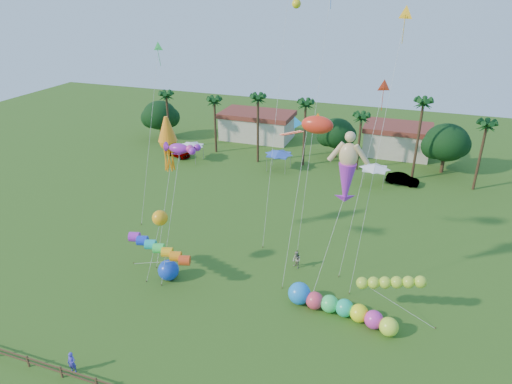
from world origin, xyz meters
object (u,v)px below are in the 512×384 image
(car_b, at_px, (403,179))
(blue_ball, at_px, (168,270))
(caterpillar_inflatable, at_px, (337,307))
(car_a, at_px, (178,152))
(spectator_a, at_px, (72,363))
(spectator_b, at_px, (297,260))

(car_b, bearing_deg, blue_ball, 155.80)
(caterpillar_inflatable, bearing_deg, car_b, 93.34)
(car_a, distance_m, blue_ball, 33.54)
(spectator_a, relative_size, blue_ball, 0.87)
(car_b, relative_size, blue_ball, 2.22)
(spectator_a, bearing_deg, blue_ball, 79.48)
(car_a, relative_size, caterpillar_inflatable, 0.46)
(car_a, relative_size, spectator_b, 2.48)
(car_a, xyz_separation_m, car_b, (34.66, 0.63, -0.04))
(car_a, bearing_deg, spectator_a, -138.75)
(spectator_b, bearing_deg, car_b, 108.91)
(car_a, relative_size, spectator_a, 2.59)
(spectator_b, xyz_separation_m, caterpillar_inflatable, (5.03, -5.61, -0.07))
(car_a, bearing_deg, caterpillar_inflatable, -111.12)
(spectator_b, bearing_deg, blue_ball, -113.75)
(blue_ball, bearing_deg, spectator_b, 28.17)
(spectator_a, xyz_separation_m, caterpillar_inflatable, (16.80, 12.56, -0.04))
(car_a, bearing_deg, car_b, -66.40)
(car_b, height_order, spectator_b, spectator_b)
(car_a, xyz_separation_m, blue_ball, (15.17, -29.91, 0.23))
(spectator_a, distance_m, caterpillar_inflatable, 20.98)
(car_a, distance_m, caterpillar_inflatable, 43.00)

